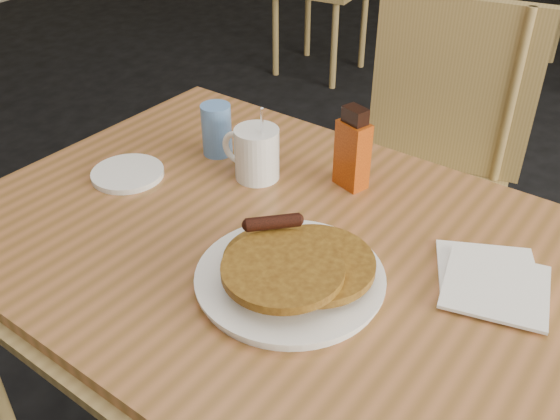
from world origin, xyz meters
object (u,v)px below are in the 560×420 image
object	(u,v)px
coffee_mug	(256,152)
blue_tumbler	(217,130)
pancake_plate	(291,272)
main_table	(295,262)
syrup_bottle	(353,151)
chair_main_far	(432,152)

from	to	relation	value
coffee_mug	blue_tumbler	distance (m)	0.13
pancake_plate	coffee_mug	size ratio (longest dim) A/B	1.81
main_table	syrup_bottle	bearing A→B (deg)	91.24
chair_main_far	syrup_bottle	world-z (taller)	chair_main_far
pancake_plate	coffee_mug	bearing A→B (deg)	132.77
chair_main_far	coffee_mug	distance (m)	0.65
coffee_mug	pancake_plate	bearing A→B (deg)	-52.33
main_table	syrup_bottle	xyz separation A→B (m)	(-0.01, 0.23, 0.12)
pancake_plate	blue_tumbler	distance (m)	0.47
coffee_mug	blue_tumbler	bearing A→B (deg)	157.52
syrup_bottle	coffee_mug	bearing A→B (deg)	-137.32
pancake_plate	syrup_bottle	xyz separation A→B (m)	(-0.05, 0.32, 0.05)
main_table	syrup_bottle	world-z (taller)	syrup_bottle
main_table	coffee_mug	xyz separation A→B (m)	(-0.19, 0.16, 0.10)
syrup_bottle	blue_tumbler	xyz separation A→B (m)	(-0.31, -0.03, -0.02)
coffee_mug	blue_tumbler	size ratio (longest dim) A/B	1.50
blue_tumbler	syrup_bottle	bearing A→B (deg)	5.95
main_table	pancake_plate	distance (m)	0.12
main_table	blue_tumbler	xyz separation A→B (m)	(-0.31, 0.20, 0.10)
main_table	chair_main_far	distance (m)	0.75
syrup_bottle	chair_main_far	bearing A→B (deg)	109.71
pancake_plate	blue_tumbler	size ratio (longest dim) A/B	2.71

